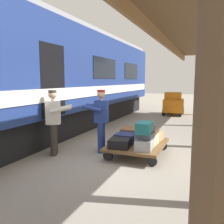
{
  "coord_description": "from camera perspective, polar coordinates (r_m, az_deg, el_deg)",
  "views": [
    {
      "loc": [
        -1.75,
        5.61,
        1.95
      ],
      "look_at": [
        0.52,
        -0.02,
        1.15
      ],
      "focal_mm": 38.38,
      "sensor_mm": 36.0,
      "label": 1
    }
  ],
  "objects": [
    {
      "name": "suitcase_tan_vintage",
      "position": [
        6.73,
        9.75,
        -5.64
      ],
      "size": [
        0.52,
        0.57,
        0.23
      ],
      "primitive_type": "cube",
      "rotation": [
        0.0,
        0.0,
        -0.11
      ],
      "color": "tan",
      "rests_on": "luggage_cart"
    },
    {
      "name": "suitcase_cream_canvas",
      "position": [
        6.26,
        8.8,
        -6.44
      ],
      "size": [
        0.42,
        0.52,
        0.27
      ],
      "primitive_type": "cube",
      "rotation": [
        0.0,
        0.0,
        -0.06
      ],
      "color": "beige",
      "rests_on": "luggage_cart"
    },
    {
      "name": "suitcase_slate_roller",
      "position": [
        5.78,
        7.79,
        -5.62
      ],
      "size": [
        0.43,
        0.4,
        0.14
      ],
      "primitive_type": "cube",
      "rotation": [
        0.0,
        0.0,
        -0.09
      ],
      "color": "#4C515B",
      "rests_on": "suitcase_gray_aluminum"
    },
    {
      "name": "porter_by_door",
      "position": [
        6.41,
        -13.64,
        -1.9
      ],
      "size": [
        0.74,
        0.61,
        1.7
      ],
      "color": "#332D28",
      "rests_on": "ground_plane"
    },
    {
      "name": "luggage_cart",
      "position": [
        6.38,
        6.07,
        -7.8
      ],
      "size": [
        1.36,
        1.76,
        0.31
      ],
      "color": "brown",
      "rests_on": "ground_plane"
    },
    {
      "name": "platform_canopy",
      "position": [
        5.77,
        23.32,
        20.29
      ],
      "size": [
        3.2,
        18.68,
        3.56
      ],
      "color": "brown",
      "rests_on": "ground_plane"
    },
    {
      "name": "suitcase_gray_aluminum",
      "position": [
        5.81,
        7.7,
        -7.6
      ],
      "size": [
        0.42,
        0.62,
        0.26
      ],
      "primitive_type": "cube",
      "rotation": [
        0.0,
        0.0,
        0.08
      ],
      "color": "#9EA0A5",
      "rests_on": "luggage_cart"
    },
    {
      "name": "suitcase_black_hardshell",
      "position": [
        5.99,
        1.96,
        -7.27
      ],
      "size": [
        0.57,
        0.69,
        0.22
      ],
      "primitive_type": "cube",
      "rotation": [
        0.0,
        0.0,
        0.13
      ],
      "color": "black",
      "rests_on": "luggage_cart"
    },
    {
      "name": "suitcase_teal_softside",
      "position": [
        5.73,
        7.74,
        -3.7
      ],
      "size": [
        0.33,
        0.56,
        0.26
      ],
      "primitive_type": "cube",
      "rotation": [
        0.0,
        0.0,
        0.01
      ],
      "color": "#1E666B",
      "rests_on": "suitcase_slate_roller"
    },
    {
      "name": "ground_plane",
      "position": [
        6.19,
        4.52,
        -10.87
      ],
      "size": [
        60.0,
        60.0,
        0.0
      ],
      "primitive_type": "plane",
      "color": "gray"
    },
    {
      "name": "suitcase_burgundy_valise",
      "position": [
        6.22,
        8.57,
        -4.31
      ],
      "size": [
        0.38,
        0.44,
        0.2
      ],
      "primitive_type": "cube",
      "rotation": [
        0.0,
        0.0,
        0.11
      ],
      "color": "maroon",
      "rests_on": "suitcase_cream_canvas"
    },
    {
      "name": "porter_in_overalls",
      "position": [
        6.49,
        -2.73,
        -1.59
      ],
      "size": [
        0.71,
        0.51,
        1.7
      ],
      "color": "navy",
      "rests_on": "ground_plane"
    },
    {
      "name": "baggage_tug",
      "position": [
        14.03,
        14.44,
        1.87
      ],
      "size": [
        1.25,
        1.79,
        1.3
      ],
      "color": "orange",
      "rests_on": "ground_plane"
    },
    {
      "name": "train_car",
      "position": [
        7.87,
        -22.79,
        7.74
      ],
      "size": [
        3.02,
        20.63,
        4.0
      ],
      "color": "navy",
      "rests_on": "ground_plane"
    },
    {
      "name": "suitcase_navy_fabric",
      "position": [
        6.43,
        3.45,
        -6.11
      ],
      "size": [
        0.51,
        0.62,
        0.24
      ],
      "primitive_type": "cube",
      "rotation": [
        0.0,
        0.0,
        -0.01
      ],
      "color": "navy",
      "rests_on": "luggage_cart"
    },
    {
      "name": "suitcase_brown_leather",
      "position": [
        6.87,
        4.74,
        -5.02
      ],
      "size": [
        0.53,
        0.64,
        0.3
      ],
      "primitive_type": "cube",
      "rotation": [
        0.0,
        0.0,
        0.04
      ],
      "color": "brown",
      "rests_on": "luggage_cart"
    }
  ]
}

